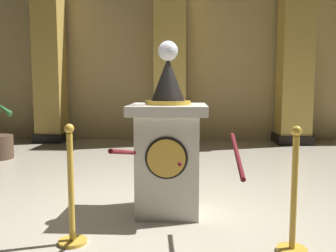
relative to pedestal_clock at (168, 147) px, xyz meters
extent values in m
plane|color=#B2A893|center=(-0.17, 0.10, -0.69)|extent=(11.97, 11.97, 0.00)
cube|color=tan|center=(-0.17, 5.19, 1.30)|extent=(11.97, 0.16, 3.98)
cube|color=beige|center=(0.00, 0.00, -0.18)|extent=(0.63, 0.63, 1.03)
cube|color=beige|center=(0.00, 0.00, 0.39)|extent=(0.78, 0.78, 0.10)
cylinder|color=gold|center=(0.00, -0.32, -0.05)|extent=(0.37, 0.03, 0.37)
cylinder|color=black|center=(0.00, -0.31, -0.05)|extent=(0.41, 0.01, 0.41)
cylinder|color=gold|center=(0.00, 0.00, 0.46)|extent=(0.47, 0.47, 0.04)
cone|color=black|center=(0.00, 0.00, 0.70)|extent=(0.34, 0.34, 0.44)
cylinder|color=gold|center=(0.00, 0.00, 0.90)|extent=(0.03, 0.03, 0.05)
sphere|color=silver|center=(0.00, 0.00, 0.98)|extent=(0.20, 0.20, 0.20)
cylinder|color=gold|center=(-0.77, -0.82, -0.68)|extent=(0.24, 0.24, 0.03)
cylinder|color=gold|center=(-0.77, -0.82, -0.22)|extent=(0.05, 0.05, 0.94)
sphere|color=gold|center=(-0.77, -0.82, 0.29)|extent=(0.08, 0.08, 0.08)
cylinder|color=gold|center=(1.04, -0.89, -0.68)|extent=(0.24, 0.24, 0.03)
cylinder|color=gold|center=(1.04, -0.89, -0.22)|extent=(0.05, 0.05, 0.94)
sphere|color=gold|center=(1.04, -0.89, 0.29)|extent=(0.08, 0.08, 0.08)
cylinder|color=#591419|center=(-0.32, -0.83, 0.10)|extent=(0.07, 0.91, 0.22)
cylinder|color=#591419|center=(0.59, -0.87, 0.10)|extent=(0.07, 0.91, 0.22)
sphere|color=#591419|center=(0.13, -0.85, 0.01)|extent=(0.04, 0.04, 0.04)
cube|color=black|center=(-2.95, 4.68, -0.59)|extent=(0.69, 0.69, 0.20)
cube|color=gold|center=(-2.95, 4.68, 1.22)|extent=(0.60, 0.60, 3.82)
cube|color=black|center=(2.61, 4.68, -0.59)|extent=(0.77, 0.77, 0.20)
cube|color=gold|center=(2.61, 4.68, 1.22)|extent=(0.67, 0.67, 3.82)
cube|color=black|center=(-0.17, 4.68, -0.59)|extent=(0.81, 0.81, 0.20)
cube|color=gold|center=(-0.17, 4.68, 1.22)|extent=(0.71, 0.71, 3.82)
cone|color=#2D662D|center=(-3.02, 2.60, 0.20)|extent=(0.33, 0.15, 0.27)
cone|color=#2D662D|center=(-3.10, 2.77, 0.20)|extent=(0.21, 0.30, 0.30)
camera|label=1|loc=(0.18, -3.76, 0.65)|focal=39.51mm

